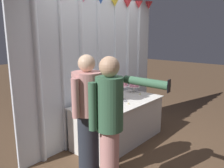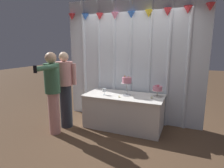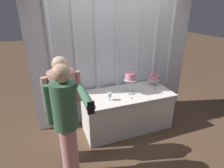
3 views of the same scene
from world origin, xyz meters
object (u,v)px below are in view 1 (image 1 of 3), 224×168
cake_display_nearright (134,85)px  guest_man_dark_suit (88,117)px  tealight_near_left (140,94)px  guest_girl_blue_dress (110,123)px  tealight_far_left (129,104)px  wine_glass (110,103)px  cake_table (119,121)px  cake_display_nearleft (122,84)px

cake_display_nearright → guest_man_dark_suit: bearing=-161.2°
tealight_near_left → guest_girl_blue_dress: 1.97m
tealight_far_left → cake_display_nearright: bearing=29.0°
tealight_far_left → wine_glass: bearing=168.7°
wine_glass → guest_girl_blue_dress: size_ratio=0.08×
cake_display_nearright → tealight_near_left: cake_display_nearright is taller
cake_display_nearright → guest_girl_blue_dress: (-1.87, -1.00, 0.05)m
tealight_far_left → guest_man_dark_suit: (-1.15, -0.24, 0.16)m
guest_man_dark_suit → wine_glass: bearing=22.3°
cake_display_nearright → tealight_near_left: bearing=-111.7°
wine_glass → tealight_far_left: bearing=-11.3°
tealight_near_left → cake_display_nearright: bearing=68.3°
cake_table → cake_display_nearleft: size_ratio=4.01×
tealight_far_left → guest_girl_blue_dress: (-1.17, -0.62, 0.19)m
tealight_near_left → guest_man_dark_suit: (-1.76, -0.43, 0.15)m
tealight_far_left → tealight_near_left: tealight_near_left is taller
cake_table → cake_display_nearleft: bearing=-10.9°
cake_display_nearright → tealight_far_left: cake_display_nearright is taller
wine_glass → guest_man_dark_suit: size_ratio=0.08×
wine_glass → guest_man_dark_suit: (-0.77, -0.32, 0.06)m
tealight_far_left → guest_man_dark_suit: 1.18m
cake_display_nearleft → cake_display_nearright: cake_display_nearleft is taller
guest_man_dark_suit → tealight_far_left: bearing=11.9°
wine_glass → cake_display_nearright: bearing=16.2°
cake_display_nearleft → tealight_far_left: cake_display_nearleft is taller
guest_man_dark_suit → cake_table: bearing=21.6°
cake_table → tealight_far_left: 0.43m
tealight_far_left → guest_man_dark_suit: bearing=-168.1°
cake_table → cake_display_nearleft: (0.07, -0.01, 0.66)m
cake_display_nearleft → tealight_near_left: cake_display_nearleft is taller
cake_table → guest_man_dark_suit: size_ratio=1.03×
cake_table → cake_display_nearleft: cake_display_nearleft is taller
cake_display_nearright → wine_glass: (-1.07, -0.31, -0.05)m
wine_glass → guest_girl_blue_dress: guest_girl_blue_dress is taller
cake_display_nearleft → tealight_near_left: size_ratio=8.55×
guest_girl_blue_dress → wine_glass: bearing=40.8°
cake_display_nearleft → guest_girl_blue_dress: bearing=-146.8°
tealight_far_left → guest_girl_blue_dress: bearing=-152.3°
wine_glass → cake_table: bearing=20.4°
cake_display_nearright → guest_man_dark_suit: 1.95m
cake_table → guest_girl_blue_dress: 1.56m
tealight_far_left → guest_man_dark_suit: size_ratio=0.03×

